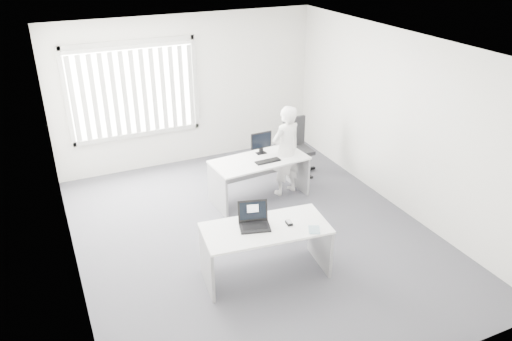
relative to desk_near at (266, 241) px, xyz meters
name	(u,v)px	position (x,y,z in m)	size (l,w,h in m)	color
ground	(254,235)	(0.26, 0.92, -0.53)	(6.00, 6.00, 0.00)	#55555D
wall_back	(188,91)	(0.26, 3.92, 0.87)	(5.00, 0.02, 2.80)	white
wall_front	(394,272)	(0.26, -2.08, 0.87)	(5.00, 0.02, 2.80)	white
wall_left	(63,184)	(-2.24, 0.92, 0.87)	(0.02, 6.00, 2.80)	white
wall_right	(399,122)	(2.76, 0.92, 0.87)	(0.02, 6.00, 2.80)	white
ceiling	(254,47)	(0.26, 0.92, 2.27)	(5.00, 6.00, 0.02)	white
window	(134,90)	(-0.74, 3.88, 1.02)	(2.32, 0.06, 1.76)	beige
blinds	(135,93)	(-0.74, 3.82, 0.99)	(2.20, 0.10, 1.50)	white
desk_near	(266,241)	(0.00, 0.00, 0.00)	(1.68, 0.93, 0.73)	white
desk_far	(259,170)	(0.81, 1.92, -0.01)	(1.63, 0.86, 0.72)	white
office_chair	(297,156)	(1.86, 2.53, -0.20)	(0.60, 0.60, 1.05)	black
person	(286,151)	(1.30, 1.92, 0.26)	(0.57, 0.38, 1.57)	white
laptop	(255,218)	(-0.13, 0.04, 0.35)	(0.38, 0.34, 0.30)	black
paper_sheet	(292,224)	(0.34, -0.08, 0.20)	(0.27, 0.19, 0.00)	white
mouse	(289,223)	(0.30, -0.06, 0.23)	(0.07, 0.11, 0.05)	#BCBBBE
booklet	(314,230)	(0.52, -0.31, 0.21)	(0.14, 0.19, 0.01)	white
keyboard	(268,161)	(0.89, 1.78, 0.20)	(0.42, 0.14, 0.02)	black
monitor	(261,143)	(0.94, 2.13, 0.38)	(0.38, 0.11, 0.38)	black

